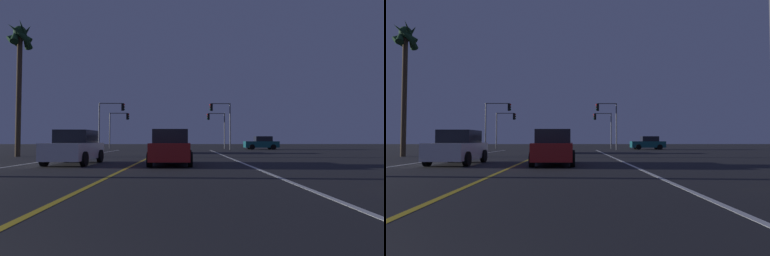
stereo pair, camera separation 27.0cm
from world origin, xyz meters
TOP-DOWN VIEW (x-y plane):
  - lane_edge_right at (5.49, 15.98)m, footprint 0.16×43.96m
  - lane_edge_left at (-5.49, 15.98)m, footprint 0.16×43.96m
  - lane_center_divider at (0.00, 15.98)m, footprint 0.16×43.96m
  - car_ahead_far at (1.66, 29.10)m, footprint 2.02×4.30m
  - car_crossing_side at (12.35, 40.34)m, footprint 4.30×2.02m
  - car_oncoming at (-3.01, 15.44)m, footprint 2.02×4.30m
  - car_lead_same_lane at (1.81, 14.88)m, footprint 2.02×4.30m
  - traffic_light_near_right at (6.85, 38.46)m, footprint 2.61×0.36m
  - traffic_light_near_left at (-6.56, 38.46)m, footprint 3.18×0.36m
  - traffic_light_far_right at (6.80, 43.96)m, footprint 2.57×0.36m
  - traffic_light_far_left at (-6.69, 43.96)m, footprint 2.77×0.36m
  - palm_tree_left_mid at (-9.70, 22.92)m, footprint 2.05×2.28m

SIDE VIEW (x-z plane):
  - lane_edge_right at x=5.49m, z-range 0.00..0.01m
  - lane_edge_left at x=-5.49m, z-range 0.00..0.01m
  - lane_center_divider at x=0.00m, z-range 0.00..0.01m
  - car_ahead_far at x=1.66m, z-range -0.03..1.67m
  - car_crossing_side at x=12.35m, z-range -0.03..1.67m
  - car_oncoming at x=-3.01m, z-range -0.03..1.67m
  - car_lead_same_lane at x=1.81m, z-range -0.03..1.67m
  - traffic_light_far_right at x=6.80m, z-range 1.21..6.22m
  - traffic_light_far_left at x=-6.69m, z-range 1.22..6.24m
  - traffic_light_near_right at x=6.85m, z-range 1.35..7.11m
  - traffic_light_near_left at x=-6.56m, z-range 1.38..7.14m
  - palm_tree_left_mid at x=-9.70m, z-range 2.97..12.96m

